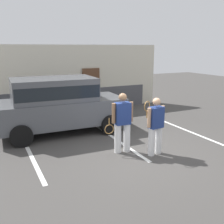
% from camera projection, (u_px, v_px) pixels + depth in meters
% --- Properties ---
extents(ground_plane, '(40.00, 40.00, 0.00)m').
position_uv_depth(ground_plane, '(138.00, 153.00, 7.91)').
color(ground_plane, '#423F3D').
extents(parking_stripe_0, '(0.12, 4.40, 0.01)m').
position_uv_depth(parking_stripe_0, '(30.00, 153.00, 7.96)').
color(parking_stripe_0, silver).
rests_on(parking_stripe_0, ground_plane).
extents(parking_stripe_1, '(0.12, 4.40, 0.01)m').
position_uv_depth(parking_stripe_1, '(115.00, 138.00, 9.20)').
color(parking_stripe_1, silver).
rests_on(parking_stripe_1, ground_plane).
extents(parking_stripe_2, '(0.12, 4.40, 0.01)m').
position_uv_depth(parking_stripe_2, '(180.00, 128.00, 10.44)').
color(parking_stripe_2, silver).
rests_on(parking_stripe_2, ground_plane).
extents(house_frontage, '(9.42, 0.40, 3.24)m').
position_uv_depth(house_frontage, '(73.00, 80.00, 12.93)').
color(house_frontage, beige).
rests_on(house_frontage, ground_plane).
extents(parked_suv, '(4.67, 2.31, 2.05)m').
position_uv_depth(parked_suv, '(58.00, 103.00, 9.59)').
color(parked_suv, '#4C4F54').
rests_on(parked_suv, ground_plane).
extents(tennis_player_man, '(0.92, 0.32, 1.81)m').
position_uv_depth(tennis_player_man, '(122.00, 122.00, 7.81)').
color(tennis_player_man, white).
rests_on(tennis_player_man, ground_plane).
extents(tennis_player_woman, '(0.77, 0.32, 1.71)m').
position_uv_depth(tennis_player_woman, '(156.00, 125.00, 7.63)').
color(tennis_player_woman, white).
rests_on(tennis_player_woman, ground_plane).
extents(potted_plant_by_porch, '(0.56, 0.56, 0.74)m').
position_uv_depth(potted_plant_by_porch, '(116.00, 103.00, 13.14)').
color(potted_plant_by_porch, gray).
rests_on(potted_plant_by_porch, ground_plane).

